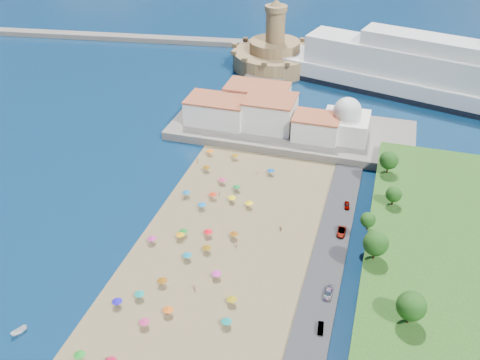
% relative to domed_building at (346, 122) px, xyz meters
% --- Properties ---
extents(ground, '(700.00, 700.00, 0.00)m').
position_rel_domed_building_xyz_m(ground, '(-30.00, -71.00, -8.97)').
color(ground, '#071938').
rests_on(ground, ground).
extents(terrace, '(90.00, 36.00, 3.00)m').
position_rel_domed_building_xyz_m(terrace, '(-20.00, 2.00, -7.47)').
color(terrace, '#59544C').
rests_on(terrace, ground).
extents(jetty, '(18.00, 70.00, 2.40)m').
position_rel_domed_building_xyz_m(jetty, '(-42.00, 37.00, -7.77)').
color(jetty, '#59544C').
rests_on(jetty, ground).
extents(breakwater, '(199.03, 34.77, 2.60)m').
position_rel_domed_building_xyz_m(breakwater, '(-140.00, 82.00, -7.67)').
color(breakwater, '#59544C').
rests_on(breakwater, ground).
extents(waterfront_buildings, '(57.00, 29.00, 11.00)m').
position_rel_domed_building_xyz_m(waterfront_buildings, '(-33.05, 2.64, -1.10)').
color(waterfront_buildings, silver).
rests_on(waterfront_buildings, terrace).
extents(domed_building, '(16.00, 16.00, 15.00)m').
position_rel_domed_building_xyz_m(domed_building, '(0.00, 0.00, 0.00)').
color(domed_building, silver).
rests_on(domed_building, terrace).
extents(fortress, '(40.00, 40.00, 32.40)m').
position_rel_domed_building_xyz_m(fortress, '(-42.00, 67.00, -2.29)').
color(fortress, '#A18250').
rests_on(fortress, ground).
extents(cruise_ship, '(147.22, 58.38, 32.02)m').
position_rel_domed_building_xyz_m(cruise_ship, '(32.64, 49.50, 0.51)').
color(cruise_ship, black).
rests_on(cruise_ship, ground).
extents(beach_parasols, '(31.55, 115.21, 2.20)m').
position_rel_domed_building_xyz_m(beach_parasols, '(-31.57, -83.34, -6.83)').
color(beach_parasols, gray).
rests_on(beach_parasols, beach).
extents(beachgoers, '(36.69, 94.30, 1.87)m').
position_rel_domed_building_xyz_m(beachgoers, '(-28.57, -69.50, -7.85)').
color(beachgoers, tan).
rests_on(beachgoers, beach).
extents(parked_cars, '(2.35, 53.37, 1.43)m').
position_rel_domed_building_xyz_m(parked_cars, '(6.00, -64.68, -7.59)').
color(parked_cars, gray).
rests_on(parked_cars, promenade).
extents(hillside_trees, '(16.84, 112.79, 8.28)m').
position_rel_domed_building_xyz_m(hillside_trees, '(18.07, -76.72, 1.37)').
color(hillside_trees, '#382314').
rests_on(hillside_trees, hillside).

